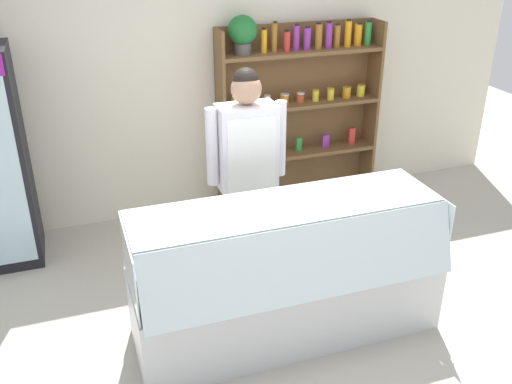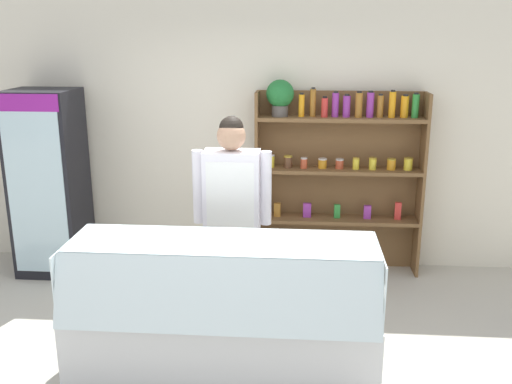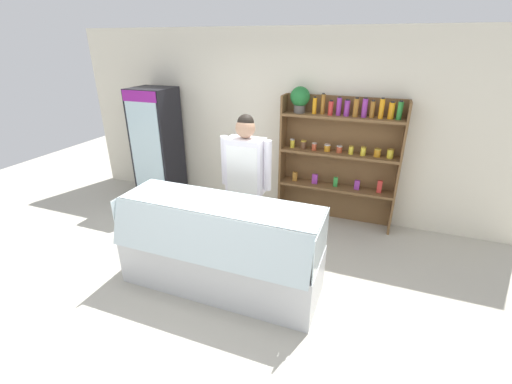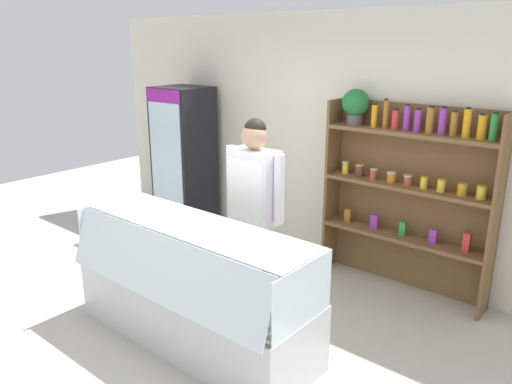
{
  "view_description": "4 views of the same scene",
  "coord_description": "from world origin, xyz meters",
  "px_view_note": "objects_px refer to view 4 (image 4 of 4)",
  "views": [
    {
      "loc": [
        -1.23,
        -3.09,
        2.74
      ],
      "look_at": [
        -0.02,
        0.42,
        0.94
      ],
      "focal_mm": 40.0,
      "sensor_mm": 36.0,
      "label": 1
    },
    {
      "loc": [
        0.57,
        -3.61,
        2.4
      ],
      "look_at": [
        0.25,
        0.52,
        1.22
      ],
      "focal_mm": 40.0,
      "sensor_mm": 36.0,
      "label": 2
    },
    {
      "loc": [
        1.53,
        -2.77,
        2.52
      ],
      "look_at": [
        0.21,
        0.65,
        0.89
      ],
      "focal_mm": 24.0,
      "sensor_mm": 36.0,
      "label": 3
    },
    {
      "loc": [
        2.77,
        -2.47,
        2.39
      ],
      "look_at": [
        0.14,
        0.68,
        1.15
      ],
      "focal_mm": 35.0,
      "sensor_mm": 36.0,
      "label": 4
    }
  ],
  "objects_px": {
    "shelving_unit": "(403,180)",
    "shop_clerk": "(254,197)",
    "drinks_fridge": "(184,160)",
    "deli_display_case": "(194,306)"
  },
  "relations": [
    {
      "from": "shop_clerk",
      "to": "drinks_fridge",
      "type": "bearing_deg",
      "value": 154.51
    },
    {
      "from": "drinks_fridge",
      "to": "shelving_unit",
      "type": "distance_m",
      "value": 2.84
    },
    {
      "from": "shelving_unit",
      "to": "deli_display_case",
      "type": "distance_m",
      "value": 2.31
    },
    {
      "from": "shelving_unit",
      "to": "deli_display_case",
      "type": "relative_size",
      "value": 0.91
    },
    {
      "from": "drinks_fridge",
      "to": "deli_display_case",
      "type": "height_order",
      "value": "drinks_fridge"
    },
    {
      "from": "shelving_unit",
      "to": "shop_clerk",
      "type": "distance_m",
      "value": 1.48
    },
    {
      "from": "drinks_fridge",
      "to": "shop_clerk",
      "type": "xyz_separation_m",
      "value": [
        1.96,
        -0.93,
        0.13
      ]
    },
    {
      "from": "drinks_fridge",
      "to": "shelving_unit",
      "type": "height_order",
      "value": "shelving_unit"
    },
    {
      "from": "drinks_fridge",
      "to": "shop_clerk",
      "type": "distance_m",
      "value": 2.17
    },
    {
      "from": "shelving_unit",
      "to": "deli_display_case",
      "type": "height_order",
      "value": "shelving_unit"
    }
  ]
}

